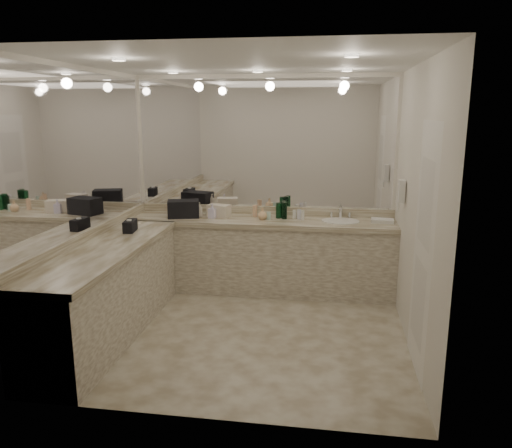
% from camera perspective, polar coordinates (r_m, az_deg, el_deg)
% --- Properties ---
extents(floor, '(3.20, 3.20, 0.00)m').
position_cam_1_polar(floor, '(5.16, -1.41, -12.07)').
color(floor, beige).
rests_on(floor, ground).
extents(ceiling, '(3.20, 3.20, 0.00)m').
position_cam_1_polar(ceiling, '(4.70, -1.59, 18.04)').
color(ceiling, white).
rests_on(ceiling, floor).
extents(wall_back, '(3.20, 0.02, 2.60)m').
position_cam_1_polar(wall_back, '(6.23, 0.94, 4.78)').
color(wall_back, silver).
rests_on(wall_back, floor).
extents(wall_left, '(0.02, 3.00, 2.60)m').
position_cam_1_polar(wall_left, '(5.28, -18.87, 2.63)').
color(wall_left, silver).
rests_on(wall_left, floor).
extents(wall_right, '(0.02, 3.00, 2.60)m').
position_cam_1_polar(wall_right, '(4.75, 17.87, 1.63)').
color(wall_right, silver).
rests_on(wall_right, floor).
extents(vanity_back_base, '(3.20, 0.60, 0.84)m').
position_cam_1_polar(vanity_back_base, '(6.12, 0.53, -3.80)').
color(vanity_back_base, beige).
rests_on(vanity_back_base, floor).
extents(vanity_back_top, '(3.20, 0.64, 0.06)m').
position_cam_1_polar(vanity_back_top, '(6.00, 0.53, 0.30)').
color(vanity_back_top, beige).
rests_on(vanity_back_top, vanity_back_base).
extents(vanity_left_base, '(0.60, 2.40, 0.84)m').
position_cam_1_polar(vanity_left_base, '(5.11, -16.68, -7.77)').
color(vanity_left_base, beige).
rests_on(vanity_left_base, floor).
extents(vanity_left_top, '(0.64, 2.42, 0.06)m').
position_cam_1_polar(vanity_left_top, '(4.97, -16.91, -2.92)').
color(vanity_left_top, beige).
rests_on(vanity_left_top, vanity_left_base).
extents(backsplash_back, '(3.20, 0.04, 0.10)m').
position_cam_1_polar(backsplash_back, '(6.26, 0.90, 1.58)').
color(backsplash_back, beige).
rests_on(backsplash_back, vanity_back_top).
extents(backsplash_left, '(0.04, 3.00, 0.10)m').
position_cam_1_polar(backsplash_left, '(5.34, -18.41, -1.07)').
color(backsplash_left, beige).
rests_on(backsplash_left, vanity_left_top).
extents(mirror_back, '(3.12, 0.01, 1.55)m').
position_cam_1_polar(mirror_back, '(6.16, 0.94, 9.14)').
color(mirror_back, white).
rests_on(mirror_back, wall_back).
extents(mirror_left, '(0.01, 2.92, 1.55)m').
position_cam_1_polar(mirror_left, '(5.22, -19.13, 7.76)').
color(mirror_left, white).
rests_on(mirror_left, wall_left).
extents(sink, '(0.44, 0.44, 0.03)m').
position_cam_1_polar(sink, '(5.95, 9.64, 0.25)').
color(sink, white).
rests_on(sink, vanity_back_top).
extents(faucet, '(0.24, 0.16, 0.14)m').
position_cam_1_polar(faucet, '(6.14, 9.64, 1.35)').
color(faucet, silver).
rests_on(faucet, vanity_back_top).
extents(wall_phone, '(0.06, 0.10, 0.24)m').
position_cam_1_polar(wall_phone, '(5.42, 16.30, 3.59)').
color(wall_phone, white).
rests_on(wall_phone, wall_right).
extents(door, '(0.02, 0.82, 2.10)m').
position_cam_1_polar(door, '(4.33, 18.48, -2.89)').
color(door, white).
rests_on(door, wall_right).
extents(black_toiletry_bag, '(0.42, 0.33, 0.21)m').
position_cam_1_polar(black_toiletry_bag, '(6.15, -8.29, 1.77)').
color(black_toiletry_bag, black).
rests_on(black_toiletry_bag, vanity_back_top).
extents(black_bag_spill, '(0.13, 0.24, 0.13)m').
position_cam_1_polar(black_bag_spill, '(5.53, -14.19, -0.20)').
color(black_bag_spill, black).
rests_on(black_bag_spill, vanity_left_top).
extents(cream_cosmetic_case, '(0.30, 0.22, 0.15)m').
position_cam_1_polar(cream_cosmetic_case, '(6.12, -4.26, 1.52)').
color(cream_cosmetic_case, beige).
rests_on(cream_cosmetic_case, vanity_back_top).
extents(hand_towel, '(0.27, 0.19, 0.04)m').
position_cam_1_polar(hand_towel, '(5.99, 14.24, 0.38)').
color(hand_towel, white).
rests_on(hand_towel, vanity_back_top).
extents(lotion_left, '(0.05, 0.05, 0.13)m').
position_cam_1_polar(lotion_left, '(5.51, -14.27, -0.23)').
color(lotion_left, white).
rests_on(lotion_left, vanity_left_top).
extents(soap_bottle_a, '(0.09, 0.09, 0.18)m').
position_cam_1_polar(soap_bottle_a, '(6.11, -6.45, 1.62)').
color(soap_bottle_a, beige).
rests_on(soap_bottle_a, vanity_back_top).
extents(soap_bottle_b, '(0.10, 0.10, 0.18)m').
position_cam_1_polar(soap_bottle_b, '(6.04, -5.03, 1.49)').
color(soap_bottle_b, silver).
rests_on(soap_bottle_b, vanity_back_top).
extents(soap_bottle_c, '(0.12, 0.12, 0.14)m').
position_cam_1_polar(soap_bottle_c, '(5.94, 0.74, 1.18)').
color(soap_bottle_c, '#D9B182').
rests_on(soap_bottle_c, vanity_back_top).
extents(green_bottle_0, '(0.06, 0.06, 0.19)m').
position_cam_1_polar(green_bottle_0, '(6.03, 2.57, 1.55)').
color(green_bottle_0, '#14562D').
rests_on(green_bottle_0, vanity_back_top).
extents(green_bottle_1, '(0.06, 0.06, 0.20)m').
position_cam_1_polar(green_bottle_1, '(5.99, 3.27, 1.54)').
color(green_bottle_1, '#14562D').
rests_on(green_bottle_1, vanity_back_top).
extents(green_bottle_2, '(0.07, 0.07, 0.19)m').
position_cam_1_polar(green_bottle_2, '(6.07, 3.15, 1.60)').
color(green_bottle_2, '#14562D').
rests_on(green_bottle_2, vanity_back_top).
extents(green_bottle_3, '(0.07, 0.07, 0.20)m').
position_cam_1_polar(green_bottle_3, '(6.07, 3.18, 1.69)').
color(green_bottle_3, '#14562D').
rests_on(green_bottle_3, vanity_back_top).
extents(amenity_bottle_0, '(0.04, 0.04, 0.12)m').
position_cam_1_polar(amenity_bottle_0, '(5.94, 5.37, 0.99)').
color(amenity_bottle_0, white).
rests_on(amenity_bottle_0, vanity_back_top).
extents(amenity_bottle_1, '(0.05, 0.05, 0.09)m').
position_cam_1_polar(amenity_bottle_1, '(5.96, 1.47, 0.95)').
color(amenity_bottle_1, silver).
rests_on(amenity_bottle_1, vanity_back_top).
extents(amenity_bottle_2, '(0.06, 0.06, 0.07)m').
position_cam_1_polar(amenity_bottle_2, '(6.25, -9.57, 1.21)').
color(amenity_bottle_2, '#F2D84C').
rests_on(amenity_bottle_2, vanity_back_top).
extents(amenity_bottle_3, '(0.05, 0.05, 0.10)m').
position_cam_1_polar(amenity_bottle_3, '(6.04, 4.42, 1.12)').
color(amenity_bottle_3, white).
rests_on(amenity_bottle_3, vanity_back_top).
extents(amenity_bottle_4, '(0.05, 0.05, 0.11)m').
position_cam_1_polar(amenity_bottle_4, '(6.01, 4.96, 1.11)').
color(amenity_bottle_4, silver).
rests_on(amenity_bottle_4, vanity_back_top).
extents(amenity_bottle_5, '(0.04, 0.04, 0.13)m').
position_cam_1_polar(amenity_bottle_5, '(6.10, -5.01, 1.36)').
color(amenity_bottle_5, white).
rests_on(amenity_bottle_5, vanity_back_top).
extents(amenity_bottle_6, '(0.06, 0.06, 0.15)m').
position_cam_1_polar(amenity_bottle_6, '(6.09, -0.11, 1.50)').
color(amenity_bottle_6, '#E0B28C').
rests_on(amenity_bottle_6, vanity_back_top).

